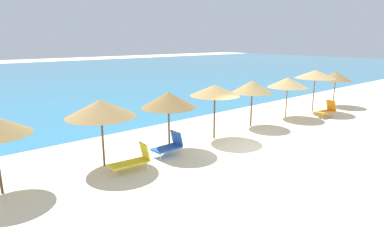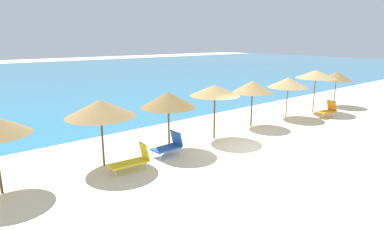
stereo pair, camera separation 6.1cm
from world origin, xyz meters
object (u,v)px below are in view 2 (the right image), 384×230
Objects in this scene: beach_umbrella_7 at (316,74)px; lounge_chair_1 at (133,160)px; beach_umbrella_6 at (288,83)px; beach_umbrella_8 at (337,76)px; beach_umbrella_5 at (252,87)px; beach_umbrella_2 at (100,108)px; beach_umbrella_3 at (168,100)px; lounge_chair_0 at (169,145)px; beach_umbrella_4 at (215,90)px; lounge_chair_2 at (327,110)px.

lounge_chair_1 is (-14.69, -0.95, -2.20)m from beach_umbrella_7.
beach_umbrella_8 is at bearing -1.57° from beach_umbrella_6.
beach_umbrella_7 is at bearing -2.85° from beach_umbrella_5.
beach_umbrella_3 reaches higher than beach_umbrella_2.
beach_umbrella_2 reaches higher than lounge_chair_1.
lounge_chair_0 is at bearing -175.65° from beach_umbrella_6.
beach_umbrella_3 is 0.98× the size of beach_umbrella_4.
beach_umbrella_2 is 3.40m from lounge_chair_0.
beach_umbrella_8 is 1.97× the size of lounge_chair_0.
beach_umbrella_2 reaches higher than lounge_chair_0.
lounge_chair_2 is (8.83, -1.35, -2.01)m from beach_umbrella_4.
beach_umbrella_3 reaches higher than lounge_chair_2.
beach_umbrella_2 reaches higher than beach_umbrella_8.
beach_umbrella_3 is at bearing -179.84° from beach_umbrella_7.
lounge_chair_0 is 11.99m from lounge_chair_2.
beach_umbrella_2 is 15.38m from beach_umbrella_7.
beach_umbrella_6 is (9.47, 0.27, -0.08)m from beach_umbrella_3.
beach_umbrella_8 is at bearing -0.32° from beach_umbrella_2.
beach_umbrella_6 is 1.00× the size of beach_umbrella_8.
beach_umbrella_6 is at bearing 0.28° from beach_umbrella_2.
lounge_chair_1 is (0.68, -1.12, -1.94)m from beach_umbrella_2.
beach_umbrella_7 reaches higher than beach_umbrella_6.
lounge_chair_2 is at bearing -36.86° from beach_umbrella_6.
beach_umbrella_2 is 0.98× the size of beach_umbrella_4.
beach_umbrella_7 is (9.52, 0.04, 0.14)m from beach_umbrella_4.
beach_umbrella_8 is at bearing -81.87° from lounge_chair_1.
beach_umbrella_4 is at bearing -173.99° from beach_umbrella_5.
beach_umbrella_4 is (2.81, -0.00, 0.13)m from beach_umbrella_3.
beach_umbrella_6 is 5.97m from beach_umbrella_8.
lounge_chair_0 is (2.73, -0.68, -1.91)m from beach_umbrella_2.
beach_umbrella_4 is (5.85, -0.21, 0.12)m from beach_umbrella_2.
beach_umbrella_4 is 1.04× the size of beach_umbrella_5.
lounge_chair_2 is (14.00, -0.44, 0.05)m from lounge_chair_1.
beach_umbrella_4 reaches higher than beach_umbrella_3.
beach_umbrella_8 is at bearing 0.41° from beach_umbrella_3.
beach_umbrella_5 is at bearing 0.83° from beach_umbrella_2.
beach_umbrella_7 is 1.12× the size of beach_umbrella_8.
lounge_chair_0 is at bearing -123.96° from beach_umbrella_3.
beach_umbrella_8 is (5.97, -0.16, -0.01)m from beach_umbrella_6.
lounge_chair_2 is at bearing -6.08° from beach_umbrella_2.
lounge_chair_2 reaches higher than lounge_chair_1.
beach_umbrella_7 is 1.96× the size of lounge_chair_2.
beach_umbrella_7 is at bearing -0.66° from beach_umbrella_2.
beach_umbrella_7 reaches higher than beach_umbrella_2.
beach_umbrella_5 is 6.09m from lounge_chair_2.
beach_umbrella_2 is 1.01× the size of beach_umbrella_5.
beach_umbrella_2 is 1.00× the size of beach_umbrella_3.
beach_umbrella_8 is at bearing -89.16° from lounge_chair_0.
beach_umbrella_3 is 1.04× the size of beach_umbrella_6.
beach_umbrella_5 is at bearing 6.01° from beach_umbrella_4.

